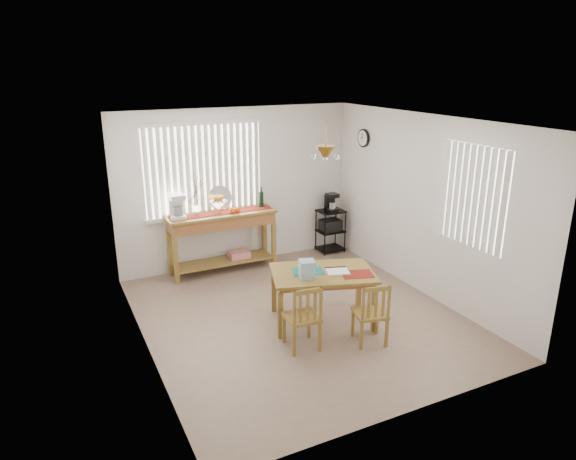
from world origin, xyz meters
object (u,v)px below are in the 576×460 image
dining_table (323,278)px  chair_right (371,314)px  sideboard (223,227)px  chair_left (303,318)px  cart_items (331,202)px  wire_cart (330,227)px

dining_table → chair_right: (0.24, -0.75, -0.22)m
sideboard → chair_left: 2.74m
cart_items → dining_table: size_ratio=0.21×
cart_items → chair_left: size_ratio=0.38×
cart_items → chair_right: cart_items is taller
sideboard → dining_table: sideboard is taller
sideboard → cart_items: cart_items is taller
cart_items → dining_table: bearing=-122.8°
wire_cart → cart_items: 0.45m
sideboard → wire_cart: 2.04m
cart_items → chair_right: (-1.20, -3.00, -0.52)m
dining_table → sideboard: bearing=104.6°
sideboard → dining_table: (0.58, -2.22, -0.12)m
cart_items → dining_table: 2.69m
wire_cart → dining_table: size_ratio=0.51×
chair_right → chair_left: bearing=162.3°
sideboard → dining_table: bearing=-75.4°
sideboard → wire_cart: (2.02, 0.02, -0.28)m
sideboard → wire_cart: size_ratio=2.28×
sideboard → chair_right: (0.82, -2.98, -0.35)m
wire_cart → chair_right: 3.23m
wire_cart → dining_table: 2.67m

